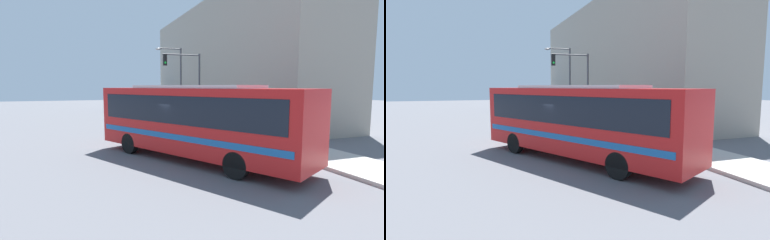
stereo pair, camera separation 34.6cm
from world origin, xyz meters
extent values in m
plane|color=slate|center=(0.00, 0.00, 0.00)|extent=(120.00, 120.00, 0.00)
cube|color=#B7B2A8|center=(5.92, 20.00, 0.08)|extent=(2.85, 70.00, 0.15)
cube|color=#9E9384|center=(10.35, 16.20, 5.76)|extent=(6.00, 30.41, 11.52)
cube|color=red|center=(0.32, -0.89, 1.79)|extent=(7.00, 10.38, 2.74)
cube|color=black|center=(0.32, -0.89, 2.28)|extent=(6.65, 9.66, 1.14)
cube|color=#19599E|center=(0.32, -0.89, 1.19)|extent=(6.84, 10.03, 0.24)
cube|color=silver|center=(0.32, -0.89, 3.21)|extent=(4.66, 6.13, 0.16)
cylinder|color=black|center=(-0.21, 2.48, 0.49)|extent=(0.71, 1.01, 0.99)
cylinder|color=black|center=(-2.14, 1.47, 0.49)|extent=(0.71, 1.01, 0.99)
cylinder|color=black|center=(2.61, -2.93, 0.49)|extent=(0.71, 1.01, 0.99)
cylinder|color=black|center=(0.67, -3.94, 0.49)|extent=(0.71, 1.01, 0.99)
cube|color=#265999|center=(1.85, 28.06, 1.70)|extent=(2.42, 5.62, 2.50)
cube|color=silver|center=(1.85, 31.96, 1.33)|extent=(2.30, 2.18, 1.76)
cylinder|color=black|center=(0.79, 31.57, 0.45)|extent=(0.25, 0.90, 0.90)
cylinder|color=black|center=(0.79, 27.00, 0.45)|extent=(0.25, 0.90, 0.90)
cylinder|color=red|center=(5.10, 2.13, 0.44)|extent=(0.21, 0.21, 0.58)
sphere|color=red|center=(5.10, 2.13, 0.79)|extent=(0.20, 0.20, 0.20)
cylinder|color=red|center=(5.10, 2.02, 0.47)|extent=(0.09, 0.12, 0.09)
cylinder|color=#47474C|center=(5.25, 10.72, 3.05)|extent=(0.16, 0.16, 5.80)
cylinder|color=#47474C|center=(3.65, 10.72, 5.80)|extent=(3.20, 0.11, 0.11)
cube|color=black|center=(2.25, 10.72, 5.35)|extent=(0.30, 0.24, 0.90)
sphere|color=#19D83F|center=(2.25, 10.58, 5.13)|extent=(0.18, 0.18, 0.18)
cylinder|color=#47474C|center=(5.10, 10.52, 0.63)|extent=(0.06, 0.06, 0.96)
cylinder|color=#4C4C51|center=(5.10, 10.52, 1.22)|extent=(0.14, 0.14, 0.22)
cylinder|color=#47474C|center=(5.35, 15.93, 3.58)|extent=(0.18, 0.18, 6.86)
cylinder|color=#47474C|center=(4.19, 15.93, 6.91)|extent=(2.31, 0.11, 0.11)
ellipsoid|color=gray|center=(3.04, 15.93, 6.83)|extent=(0.56, 0.28, 0.20)
cylinder|color=slate|center=(6.49, 7.37, 0.52)|extent=(0.28, 0.28, 0.75)
cylinder|color=#B22D33|center=(6.49, 7.37, 1.21)|extent=(0.34, 0.34, 0.62)
sphere|color=tan|center=(6.49, 7.37, 1.62)|extent=(0.20, 0.20, 0.20)
cylinder|color=#47382D|center=(6.08, 3.15, 0.59)|extent=(0.28, 0.28, 0.87)
cylinder|color=black|center=(6.08, 3.15, 1.39)|extent=(0.34, 0.34, 0.73)
sphere|color=tan|center=(6.08, 3.15, 1.87)|extent=(0.24, 0.24, 0.24)
camera|label=1|loc=(-4.39, -12.93, 3.25)|focal=28.00mm
camera|label=2|loc=(-4.06, -13.05, 3.25)|focal=28.00mm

